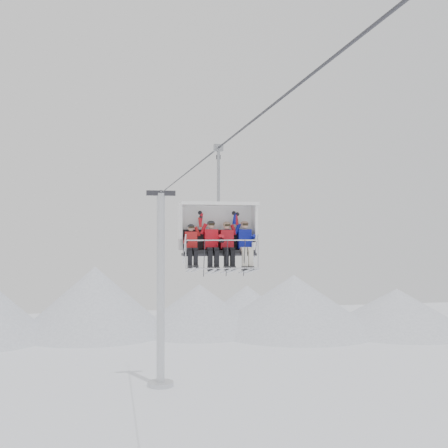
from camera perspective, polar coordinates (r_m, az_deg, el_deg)
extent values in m
cone|color=white|center=(61.26, -12.98, -7.49)|extent=(16.00, 16.00, 7.00)
cone|color=white|center=(61.10, -2.52, -8.48)|extent=(14.00, 14.00, 5.00)
cone|color=white|center=(61.47, 7.11, -7.96)|extent=(18.00, 18.00, 6.00)
cone|color=white|center=(64.11, 17.16, -8.30)|extent=(16.00, 16.00, 4.50)
cone|color=white|center=(65.22, 2.33, -8.22)|extent=(12.00, 12.00, 4.50)
cylinder|color=silver|center=(39.17, -6.45, -6.61)|extent=(0.56, 0.56, 13.30)
cylinder|color=silver|center=(40.34, -6.47, -15.84)|extent=(1.80, 1.80, 0.30)
cube|color=#313136|center=(39.08, -6.43, 3.13)|extent=(2.00, 0.35, 0.35)
cylinder|color=#313136|center=(17.39, 0.00, 8.19)|extent=(0.06, 50.00, 0.06)
cube|color=black|center=(17.98, -0.52, -2.82)|extent=(2.25, 0.55, 0.10)
cube|color=black|center=(18.23, -0.67, -1.60)|extent=(2.25, 0.10, 0.66)
cube|color=#313136|center=(17.98, -0.52, -3.10)|extent=(2.36, 0.60, 0.08)
cube|color=white|center=(18.44, -0.80, -0.32)|extent=(2.51, 0.10, 1.50)
cube|color=white|center=(18.07, -0.56, 2.06)|extent=(2.51, 0.90, 0.10)
cylinder|color=silver|center=(17.43, -0.17, -1.66)|extent=(2.30, 0.04, 0.04)
cylinder|color=silver|center=(17.40, -0.13, -4.53)|extent=(2.30, 0.04, 0.04)
cylinder|color=#95979D|center=(18.16, -0.57, 4.92)|extent=(0.10, 0.10, 1.81)
cube|color=#95979D|center=(18.28, -0.57, 7.75)|extent=(0.30, 0.18, 0.22)
cube|color=red|center=(17.86, -3.39, -1.68)|extent=(0.38, 0.25, 0.56)
sphere|color=tan|center=(17.82, -3.37, -0.40)|extent=(0.21, 0.21, 0.21)
cube|color=black|center=(17.43, -3.49, -3.46)|extent=(0.13, 0.15, 0.45)
cube|color=black|center=(17.46, -2.90, -3.45)|extent=(0.13, 0.15, 0.45)
cube|color=silver|center=(17.35, -3.44, -4.68)|extent=(0.09, 1.69, 0.26)
cube|color=silver|center=(17.38, -2.85, -4.67)|extent=(0.09, 1.69, 0.26)
cube|color=red|center=(17.96, -1.35, -1.55)|extent=(0.43, 0.29, 0.64)
sphere|color=tan|center=(17.92, -1.33, -0.11)|extent=(0.24, 0.24, 0.24)
cube|color=black|center=(17.53, -1.43, -3.54)|extent=(0.14, 0.15, 0.51)
cube|color=black|center=(17.57, -0.77, -3.54)|extent=(0.14, 0.15, 0.51)
cube|color=silver|center=(17.45, -1.37, -4.86)|extent=(0.10, 1.69, 0.26)
cube|color=silver|center=(17.49, -0.71, -4.85)|extent=(0.10, 1.69, 0.26)
cube|color=#B2131E|center=(18.06, 0.26, -1.58)|extent=(0.42, 0.28, 0.62)
sphere|color=tan|center=(18.02, 0.29, -0.19)|extent=(0.23, 0.23, 0.23)
cube|color=black|center=(17.63, 0.24, -3.50)|extent=(0.14, 0.15, 0.50)
cube|color=black|center=(17.67, 0.87, -3.50)|extent=(0.14, 0.15, 0.50)
cube|color=silver|center=(17.55, 0.30, -4.78)|extent=(0.09, 1.69, 0.26)
cube|color=silver|center=(17.59, 0.94, -4.77)|extent=(0.09, 1.69, 0.26)
cube|color=#0E178D|center=(18.19, 2.07, -1.54)|extent=(0.43, 0.29, 0.64)
sphere|color=tan|center=(18.15, 2.10, -0.12)|extent=(0.24, 0.24, 0.24)
cube|color=beige|center=(17.76, 2.09, -3.51)|extent=(0.14, 0.15, 0.51)
cube|color=beige|center=(17.80, 2.73, -3.50)|extent=(0.14, 0.15, 0.51)
cube|color=silver|center=(17.68, 2.16, -4.80)|extent=(0.10, 1.69, 0.26)
cube|color=silver|center=(17.73, 2.81, -4.79)|extent=(0.10, 1.69, 0.26)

